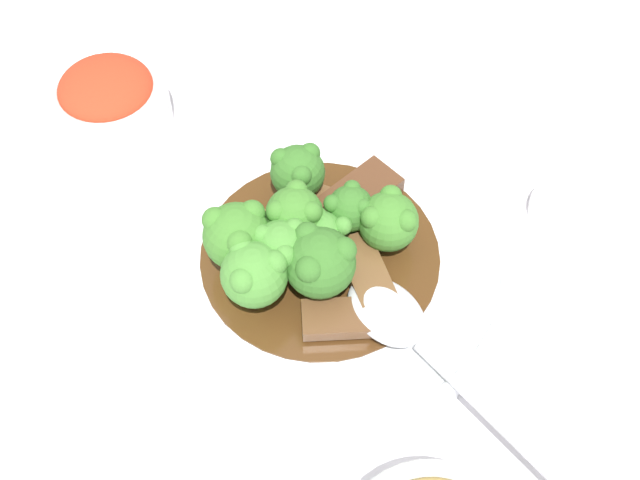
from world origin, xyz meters
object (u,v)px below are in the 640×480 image
(serving_spoon, at_px, (405,330))
(side_bowl_kimchi, at_px, (109,101))
(broccoli_floret_5, at_px, (295,215))
(broccoli_floret_7, at_px, (281,249))
(broccoli_floret_1, at_px, (237,235))
(broccoli_floret_4, at_px, (298,171))
(beef_strip_0, at_px, (339,318))
(main_plate, at_px, (320,259))
(broccoli_floret_0, at_px, (320,262))
(beef_strip_3, at_px, (320,215))
(sauce_dish, at_px, (570,209))
(broccoli_floret_3, at_px, (327,234))
(broccoli_floret_2, at_px, (388,220))
(beef_strip_2, at_px, (365,272))
(broccoli_floret_6, at_px, (254,274))
(broccoli_floret_8, at_px, (350,208))
(beef_strip_1, at_px, (359,196))

(serving_spoon, height_order, side_bowl_kimchi, side_bowl_kimchi)
(broccoli_floret_5, height_order, broccoli_floret_7, same)
(broccoli_floret_1, xyz_separation_m, broccoli_floret_4, (-0.07, 0.01, -0.01))
(beef_strip_0, bearing_deg, broccoli_floret_7, -108.18)
(main_plate, relative_size, broccoli_floret_0, 5.10)
(broccoli_floret_5, bearing_deg, beef_strip_0, 50.82)
(beef_strip_0, xyz_separation_m, beef_strip_3, (-0.07, -0.05, -0.00))
(broccoli_floret_1, distance_m, sauce_dish, 0.26)
(serving_spoon, bearing_deg, broccoli_floret_4, -122.33)
(broccoli_floret_0, xyz_separation_m, broccoli_floret_3, (-0.03, -0.01, -0.01))
(broccoli_floret_0, xyz_separation_m, side_bowl_kimchi, (-0.08, -0.23, -0.02))
(broccoli_floret_2, relative_size, broccoli_floret_3, 1.17)
(serving_spoon, relative_size, sauce_dish, 3.46)
(main_plate, bearing_deg, beef_strip_2, 82.43)
(broccoli_floret_6, bearing_deg, beef_strip_3, 174.11)
(broccoli_floret_0, bearing_deg, side_bowl_kimchi, -108.38)
(broccoli_floret_0, xyz_separation_m, broccoli_floret_4, (-0.07, -0.05, -0.01))
(broccoli_floret_8, bearing_deg, beef_strip_3, -87.67)
(broccoli_floret_1, distance_m, broccoli_floret_2, 0.11)
(beef_strip_3, height_order, broccoli_floret_1, broccoli_floret_1)
(broccoli_floret_1, height_order, broccoli_floret_4, broccoli_floret_1)
(broccoli_floret_1, xyz_separation_m, broccoli_floret_6, (0.02, 0.03, -0.00))
(beef_strip_3, distance_m, broccoli_floret_3, 0.03)
(broccoli_floret_7, bearing_deg, serving_spoon, 86.46)
(beef_strip_1, relative_size, broccoli_floret_3, 1.85)
(broccoli_floret_6, bearing_deg, main_plate, 158.51)
(broccoli_floret_0, bearing_deg, main_plate, -153.53)
(broccoli_floret_7, bearing_deg, broccoli_floret_4, -161.18)
(beef_strip_3, height_order, broccoli_floret_3, broccoli_floret_3)
(beef_strip_1, bearing_deg, beef_strip_3, -33.86)
(broccoli_floret_5, height_order, serving_spoon, broccoli_floret_5)
(beef_strip_0, relative_size, broccoli_floret_4, 1.27)
(broccoli_floret_1, bearing_deg, broccoli_floret_3, 124.96)
(broccoli_floret_2, distance_m, broccoli_floret_3, 0.05)
(broccoli_floret_0, xyz_separation_m, broccoli_floret_1, (0.01, -0.06, 0.00))
(broccoli_floret_2, xyz_separation_m, broccoli_floret_6, (0.09, -0.06, 0.01))
(broccoli_floret_0, xyz_separation_m, broccoli_floret_5, (-0.03, -0.03, 0.00))
(beef_strip_3, xyz_separation_m, broccoli_floret_8, (-0.00, 0.02, 0.02))
(main_plate, distance_m, broccoli_floret_8, 0.05)
(broccoli_floret_1, height_order, broccoli_floret_2, broccoli_floret_1)
(broccoli_floret_5, height_order, broccoli_floret_6, broccoli_floret_6)
(main_plate, distance_m, beef_strip_0, 0.06)
(beef_strip_2, xyz_separation_m, broccoli_floret_1, (0.03, -0.09, 0.03))
(broccoli_floret_7, distance_m, sauce_dish, 0.23)
(side_bowl_kimchi, bearing_deg, broccoli_floret_8, 84.53)
(beef_strip_1, xyz_separation_m, side_bowl_kimchi, (0.01, -0.22, 0.00))
(broccoli_floret_2, bearing_deg, serving_spoon, 32.96)
(broccoli_floret_0, relative_size, broccoli_floret_6, 1.02)
(broccoli_floret_0, bearing_deg, beef_strip_2, 130.81)
(broccoli_floret_6, height_order, broccoli_floret_7, broccoli_floret_6)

